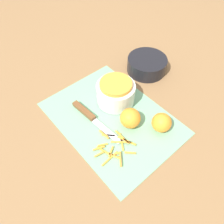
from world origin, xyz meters
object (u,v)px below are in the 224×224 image
(bowl_dark, at_px, (147,65))
(orange_left, at_px, (130,118))
(bowl_speckled, at_px, (116,92))
(orange_right, at_px, (162,123))
(knife, at_px, (88,115))

(bowl_dark, xyz_separation_m, orange_left, (0.16, -0.26, 0.01))
(bowl_speckled, distance_m, bowl_dark, 0.22)
(bowl_dark, distance_m, orange_left, 0.30)
(bowl_speckled, height_order, bowl_dark, bowl_speckled)
(orange_right, bearing_deg, bowl_speckled, -171.38)
(knife, relative_size, orange_right, 3.56)
(knife, bearing_deg, orange_right, 32.53)
(orange_right, bearing_deg, orange_left, -140.33)
(bowl_dark, xyz_separation_m, knife, (0.04, -0.34, -0.02))
(bowl_speckled, xyz_separation_m, knife, (-0.01, -0.12, -0.04))
(bowl_dark, distance_m, orange_right, 0.31)
(bowl_dark, bearing_deg, orange_left, -57.24)
(knife, bearing_deg, bowl_dark, 92.47)
(bowl_dark, relative_size, orange_right, 2.48)
(orange_left, bearing_deg, bowl_dark, 122.76)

